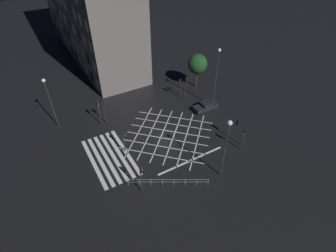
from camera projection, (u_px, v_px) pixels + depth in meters
ground_plane at (168, 135)px, 38.96m from camera, size 200.00×200.00×0.00m
road_markings at (138, 148)px, 36.72m from camera, size 15.06×19.13×0.01m
office_building at (86, 1)px, 54.35m from camera, size 38.71×10.06×23.43m
traffic_light_sw_main at (98, 108)px, 38.86m from camera, size 0.39×0.36×4.46m
traffic_light_ne_cross at (244, 135)px, 34.85m from camera, size 0.36×0.39×3.70m
traffic_light_sw_cross at (104, 108)px, 39.40m from camera, size 0.36×0.39×4.05m
traffic_light_median_south at (124, 137)px, 34.66m from camera, size 0.36×0.39×3.60m
traffic_light_nw_cross at (180, 85)px, 45.04m from camera, size 0.36×0.39×3.85m
traffic_light_nw_main at (186, 84)px, 44.91m from camera, size 0.39×0.36×4.13m
traffic_light_ne_main at (240, 127)px, 36.15m from camera, size 1.87×0.36×3.66m
traffic_light_se_cross at (141, 174)px, 29.14m from camera, size 0.36×0.39×4.18m
street_lamp_east at (217, 68)px, 40.51m from camera, size 0.53×0.53×10.19m
street_lamp_west at (227, 136)px, 28.91m from camera, size 0.60×0.60×8.56m
street_lamp_far at (48, 94)px, 36.85m from camera, size 0.52×0.52×8.25m
street_tree_near at (197, 64)px, 47.20m from camera, size 3.58×3.58×6.41m
waiting_car at (206, 106)px, 43.69m from camera, size 1.76×4.23×1.38m
pedestrian_railing at (168, 181)px, 31.26m from camera, size 4.91×8.35×1.05m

